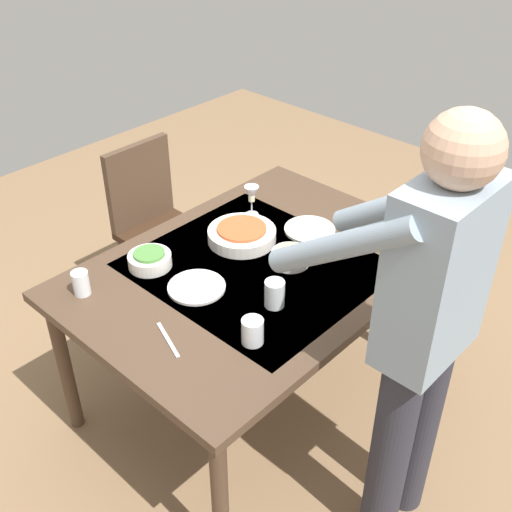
# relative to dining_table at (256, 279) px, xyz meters

# --- Properties ---
(ground_plane) EXTENTS (6.00, 6.00, 0.00)m
(ground_plane) POSITION_rel_dining_table_xyz_m (0.00, 0.00, -0.69)
(ground_plane) COLOR #846647
(dining_table) EXTENTS (1.52, 1.09, 0.76)m
(dining_table) POSITION_rel_dining_table_xyz_m (0.00, 0.00, 0.00)
(dining_table) COLOR #4C3828
(dining_table) RESTS_ON ground_plane
(chair_near) EXTENTS (0.40, 0.40, 0.91)m
(chair_near) POSITION_rel_dining_table_xyz_m (-0.19, -0.93, -0.16)
(chair_near) COLOR #352114
(chair_near) RESTS_ON ground_plane
(person_server) EXTENTS (0.42, 0.61, 1.69)m
(person_server) POSITION_rel_dining_table_xyz_m (0.10, 0.81, 0.28)
(person_server) COLOR #2D2D38
(person_server) RESTS_ON ground_plane
(wine_bottle) EXTENTS (0.07, 0.07, 0.30)m
(wine_bottle) POSITION_rel_dining_table_xyz_m (-0.67, 0.36, 0.18)
(wine_bottle) COLOR black
(wine_bottle) RESTS_ON dining_table
(wine_glass_left) EXTENTS (0.07, 0.07, 0.15)m
(wine_glass_left) POSITION_rel_dining_table_xyz_m (-0.29, -0.30, 0.17)
(wine_glass_left) COLOR white
(wine_glass_left) RESTS_ON dining_table
(water_cup_near_left) EXTENTS (0.08, 0.08, 0.10)m
(water_cup_near_left) POSITION_rel_dining_table_xyz_m (0.35, 0.31, 0.12)
(water_cup_near_left) COLOR silver
(water_cup_near_left) RESTS_ON dining_table
(water_cup_near_right) EXTENTS (0.07, 0.07, 0.10)m
(water_cup_near_right) POSITION_rel_dining_table_xyz_m (0.60, -0.37, 0.12)
(water_cup_near_right) COLOR silver
(water_cup_near_right) RESTS_ON dining_table
(water_cup_far_left) EXTENTS (0.08, 0.08, 0.11)m
(water_cup_far_left) POSITION_rel_dining_table_xyz_m (0.14, 0.23, 0.12)
(water_cup_far_left) COLOR silver
(water_cup_far_left) RESTS_ON dining_table
(serving_bowl_pasta) EXTENTS (0.30, 0.30, 0.07)m
(serving_bowl_pasta) POSITION_rel_dining_table_xyz_m (-0.10, -0.18, 0.10)
(serving_bowl_pasta) COLOR white
(serving_bowl_pasta) RESTS_ON dining_table
(side_bowl_salad) EXTENTS (0.18, 0.18, 0.07)m
(side_bowl_salad) POSITION_rel_dining_table_xyz_m (0.30, -0.32, 0.10)
(side_bowl_salad) COLOR white
(side_bowl_salad) RESTS_ON dining_table
(side_bowl_bread) EXTENTS (0.16, 0.16, 0.07)m
(side_bowl_bread) POSITION_rel_dining_table_xyz_m (-0.11, 0.09, 0.10)
(side_bowl_bread) COLOR white
(side_bowl_bread) RESTS_ON dining_table
(dinner_plate_near) EXTENTS (0.23, 0.23, 0.01)m
(dinner_plate_near) POSITION_rel_dining_table_xyz_m (-0.37, -0.01, 0.07)
(dinner_plate_near) COLOR white
(dinner_plate_near) RESTS_ON dining_table
(dinner_plate_far) EXTENTS (0.23, 0.23, 0.01)m
(dinner_plate_far) POSITION_rel_dining_table_xyz_m (0.27, -0.07, 0.07)
(dinner_plate_far) COLOR white
(dinner_plate_far) RESTS_ON dining_table
(table_knife) EXTENTS (0.08, 0.19, 0.00)m
(table_knife) POSITION_rel_dining_table_xyz_m (0.55, 0.08, 0.07)
(table_knife) COLOR silver
(table_knife) RESTS_ON dining_table
(table_fork) EXTENTS (0.02, 0.18, 0.00)m
(table_fork) POSITION_rel_dining_table_xyz_m (-0.45, 0.26, 0.07)
(table_fork) COLOR silver
(table_fork) RESTS_ON dining_table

